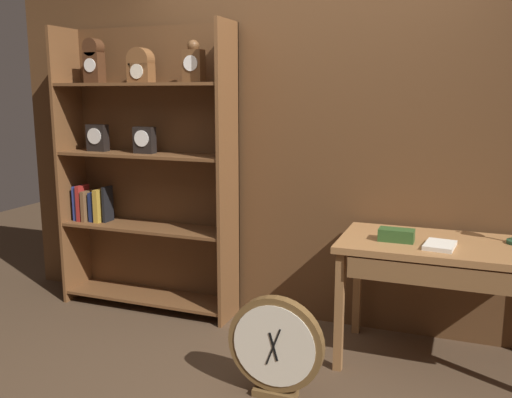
% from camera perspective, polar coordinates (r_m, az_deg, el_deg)
% --- Properties ---
extents(back_wood_panel, '(4.80, 0.05, 2.60)m').
position_cam_1_polar(back_wood_panel, '(3.89, 5.61, 5.91)').
color(back_wood_panel, brown).
rests_on(back_wood_panel, ground).
extents(bookshelf, '(1.37, 0.35, 2.12)m').
position_cam_1_polar(bookshelf, '(4.24, -11.50, 3.26)').
color(bookshelf, brown).
rests_on(bookshelf, ground).
extents(workbench, '(1.30, 0.67, 0.77)m').
position_cam_1_polar(workbench, '(3.43, 19.55, -5.87)').
color(workbench, '#9E6B3D').
rests_on(workbench, ground).
extents(toolbox_small, '(0.21, 0.11, 0.07)m').
position_cam_1_polar(toolbox_small, '(3.38, 14.27, -3.62)').
color(toolbox_small, '#2D5123').
rests_on(toolbox_small, workbench).
extents(open_repair_manual, '(0.18, 0.24, 0.02)m').
position_cam_1_polar(open_repair_manual, '(3.32, 18.42, -4.55)').
color(open_repair_manual, silver).
rests_on(open_repair_manual, workbench).
extents(round_clock_large, '(0.53, 0.11, 0.57)m').
position_cam_1_polar(round_clock_large, '(3.08, 2.03, -14.98)').
color(round_clock_large, brown).
rests_on(round_clock_large, ground).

